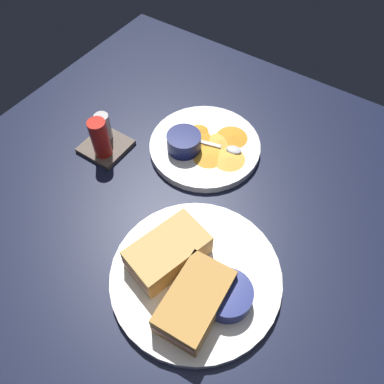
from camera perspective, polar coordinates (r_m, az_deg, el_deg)
The scene contains 11 objects.
ground_plane at distance 69.73cm, azimuth 0.27°, elevation -8.86°, with size 110.00×110.00×3.00cm, color black.
plate_sandwich_main at distance 65.25cm, azimuth 0.57°, elevation -12.38°, with size 28.32×28.32×1.60cm, color white.
sandwich_half_near at distance 63.68cm, azimuth -3.58°, elevation -8.85°, with size 14.68×10.92×4.80cm.
sandwich_half_far at distance 60.28cm, azimuth 0.43°, elevation -15.86°, with size 13.70×8.46×4.80cm.
ramekin_dark_sauce at distance 61.56cm, azimuth 5.25°, elevation -14.97°, with size 7.88×7.88×3.21cm.
spoon_by_dark_ramekin at distance 63.32cm, azimuth -0.21°, elevation -13.78°, with size 3.92×9.91×0.80cm.
plate_chips_companion at distance 81.32cm, azimuth 1.91°, elevation 6.78°, with size 23.12×23.12×1.60cm, color white.
ramekin_light_gravy at distance 78.40cm, azimuth -1.21°, elevation 7.47°, with size 6.94×6.94×3.66cm.
spoon_by_gravy_ramekin at distance 79.65cm, azimuth 5.31°, elevation 6.46°, with size 3.89×9.91×0.80cm.
plantain_chip_scatter at distance 80.20cm, azimuth 3.67°, elevation 6.97°, with size 15.79×16.86×0.60cm.
condiment_caddy at distance 81.29cm, azimuth -13.07°, elevation 7.74°, with size 9.00×9.00×9.50cm.
Camera 1 is at (-26.37, -17.30, 60.69)cm, focal length 36.02 mm.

